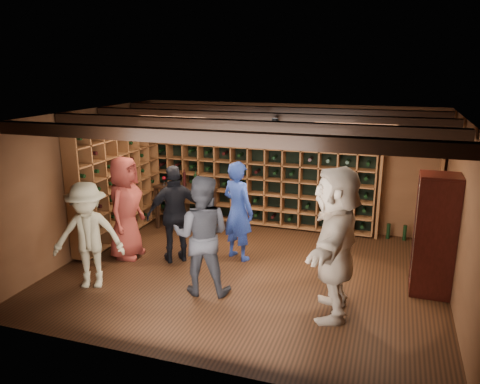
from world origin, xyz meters
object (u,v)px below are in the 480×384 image
(man_blue_shirt, at_px, (238,211))
(guest_beige, at_px, (335,242))
(guest_khaki, at_px, (88,236))
(guest_woman_black, at_px, (176,214))
(tasting_table, at_px, (185,192))
(man_grey_suit, at_px, (202,235))
(guest_red_floral, at_px, (125,208))
(display_cabinet, at_px, (434,238))

(man_blue_shirt, height_order, guest_beige, guest_beige)
(guest_beige, bearing_deg, guest_khaki, -89.13)
(guest_woman_black, distance_m, tasting_table, 1.51)
(man_grey_suit, bearing_deg, tasting_table, -70.63)
(man_grey_suit, distance_m, guest_red_floral, 1.92)
(man_grey_suit, bearing_deg, guest_khaki, 1.74)
(guest_red_floral, height_order, guest_woman_black, guest_red_floral)
(man_grey_suit, xyz_separation_m, guest_woman_black, (-0.85, 0.90, -0.05))
(guest_beige, bearing_deg, guest_woman_black, -113.31)
(guest_red_floral, bearing_deg, guest_woman_black, -88.24)
(display_cabinet, distance_m, guest_khaki, 5.00)
(guest_woman_black, xyz_separation_m, guest_beige, (2.74, -0.93, 0.19))
(guest_woman_black, height_order, tasting_table, guest_woman_black)
(display_cabinet, bearing_deg, guest_beige, -140.74)
(guest_red_floral, xyz_separation_m, guest_beige, (3.63, -0.84, 0.13))
(guest_red_floral, relative_size, guest_woman_black, 1.07)
(man_blue_shirt, xyz_separation_m, man_grey_suit, (-0.10, -1.34, 0.02))
(display_cabinet, relative_size, guest_khaki, 1.08)
(man_blue_shirt, bearing_deg, man_grey_suit, 110.21)
(guest_woman_black, bearing_deg, guest_khaki, 19.60)
(display_cabinet, xyz_separation_m, man_blue_shirt, (-3.06, 0.33, -0.00))
(display_cabinet, height_order, guest_beige, guest_beige)
(display_cabinet, height_order, man_blue_shirt, display_cabinet)
(man_blue_shirt, distance_m, guest_woman_black, 1.04)
(display_cabinet, xyz_separation_m, guest_khaki, (-4.81, -1.37, -0.05))
(guest_khaki, relative_size, guest_beige, 0.80)
(man_grey_suit, height_order, guest_khaki, man_grey_suit)
(man_blue_shirt, bearing_deg, guest_beige, 167.10)
(man_blue_shirt, relative_size, guest_red_floral, 0.96)
(display_cabinet, distance_m, guest_woman_black, 4.01)
(display_cabinet, bearing_deg, tasting_table, 163.62)
(tasting_table, bearing_deg, display_cabinet, 1.81)
(display_cabinet, height_order, man_grey_suit, man_grey_suit)
(guest_red_floral, distance_m, guest_woman_black, 0.90)
(display_cabinet, bearing_deg, man_grey_suit, -162.34)
(man_blue_shirt, distance_m, guest_beige, 2.26)
(guest_red_floral, xyz_separation_m, guest_khaki, (0.09, -1.17, -0.08))
(man_blue_shirt, bearing_deg, guest_woman_black, 49.15)
(guest_red_floral, bearing_deg, guest_beige, -107.35)
(man_grey_suit, distance_m, guest_khaki, 1.70)
(guest_woman_black, bearing_deg, display_cabinet, 143.66)
(man_blue_shirt, bearing_deg, guest_khaki, 68.59)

